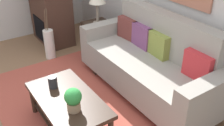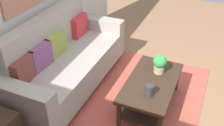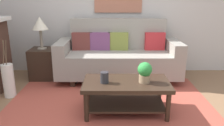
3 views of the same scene
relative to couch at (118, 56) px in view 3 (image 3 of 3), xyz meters
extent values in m
plane|color=#8C6647|center=(-0.16, -1.47, -0.43)|extent=(9.37, 9.37, 0.00)
cube|color=silver|center=(-0.16, 0.54, 0.92)|extent=(5.37, 0.10, 2.70)
cube|color=#B24C3D|center=(-0.16, -0.97, -0.42)|extent=(2.86, 1.88, 0.01)
cube|color=gray|center=(0.00, -0.06, -0.11)|extent=(1.75, 0.84, 0.40)
cube|color=gray|center=(0.00, 0.26, 0.37)|extent=(1.75, 0.20, 0.56)
cube|color=gray|center=(-0.98, -0.06, -0.01)|extent=(0.20, 0.84, 0.60)
cube|color=gray|center=(0.98, -0.06, -0.01)|extent=(0.20, 0.84, 0.60)
cube|color=#332319|center=(-0.78, -0.06, -0.37)|extent=(0.08, 0.74, 0.12)
cube|color=#332319|center=(0.78, -0.06, -0.37)|extent=(0.08, 0.74, 0.12)
cube|color=brown|center=(-0.67, 0.13, 0.25)|extent=(0.37, 0.15, 0.32)
cube|color=#7A4270|center=(-0.33, 0.13, 0.25)|extent=(0.37, 0.14, 0.32)
cube|color=olive|center=(0.00, 0.13, 0.25)|extent=(0.37, 0.15, 0.32)
cube|color=red|center=(0.67, 0.13, 0.25)|extent=(0.36, 0.13, 0.32)
cube|color=#332319|center=(0.07, -1.25, -0.03)|extent=(1.10, 0.60, 0.05)
cube|color=#332319|center=(0.07, -1.25, -0.31)|extent=(0.98, 0.50, 0.02)
cylinder|color=#332319|center=(-0.42, -1.50, -0.24)|extent=(0.06, 0.06, 0.38)
cylinder|color=#332319|center=(0.56, -1.50, -0.24)|extent=(0.06, 0.06, 0.38)
cylinder|color=#332319|center=(-0.42, -1.00, -0.24)|extent=(0.06, 0.06, 0.38)
cylinder|color=#332319|center=(0.56, -1.00, -0.24)|extent=(0.06, 0.06, 0.38)
cylinder|color=#2D2D33|center=(-0.21, -1.30, 0.07)|extent=(0.10, 0.10, 0.14)
cylinder|color=tan|center=(0.29, -1.28, 0.05)|extent=(0.14, 0.14, 0.10)
sphere|color=green|center=(0.29, -1.28, 0.17)|extent=(0.18, 0.18, 0.18)
cube|color=#332319|center=(-1.38, 0.02, -0.15)|extent=(0.44, 0.44, 0.56)
cylinder|color=gray|center=(-1.38, 0.02, 0.14)|extent=(0.16, 0.16, 0.02)
cylinder|color=gray|center=(-1.38, 0.02, 0.30)|extent=(0.05, 0.05, 0.35)
cone|color=beige|center=(-1.38, 0.02, 0.59)|extent=(0.28, 0.28, 0.22)
cylinder|color=white|center=(-1.67, -0.77, -0.18)|extent=(0.17, 0.17, 0.51)
cylinder|color=brown|center=(-1.65, -0.77, 0.26)|extent=(0.04, 0.04, 0.36)
cylinder|color=brown|center=(-1.68, -0.76, 0.26)|extent=(0.04, 0.03, 0.36)
cylinder|color=brown|center=(-1.68, -0.79, 0.26)|extent=(0.05, 0.03, 0.36)
camera|label=1|loc=(2.28, -2.14, 1.79)|focal=42.51mm
camera|label=2|loc=(-2.59, -1.85, 2.05)|focal=42.37mm
camera|label=3|loc=(-0.12, -3.93, 1.04)|focal=36.06mm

